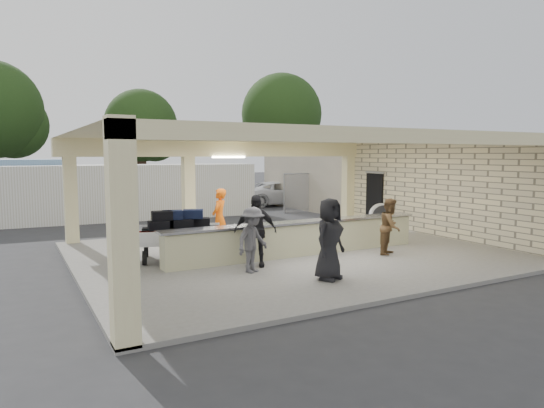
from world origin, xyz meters
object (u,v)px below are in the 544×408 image
passenger_b (255,231)px  car_dark (234,192)px  passenger_c (252,240)px  luggage_cart (178,232)px  container_white (131,192)px  car_white_a (279,193)px  baggage_counter (299,238)px  passenger_d (329,239)px  car_white_b (345,188)px  baggage_handler (219,218)px  passenger_a (390,226)px  drum_fan (382,216)px

passenger_b → car_dark: (6.51, 15.89, -0.35)m
passenger_c → car_dark: passenger_c is taller
luggage_cart → container_white: size_ratio=0.23×
car_white_a → car_dark: 2.89m
baggage_counter → car_white_a: car_white_a is taller
passenger_d → car_white_b: (13.50, 17.20, -0.33)m
baggage_handler → passenger_c: (-0.54, -3.40, -0.11)m
baggage_handler → passenger_a: 5.17m
baggage_counter → baggage_handler: baggage_handler is taller
passenger_c → car_dark: 17.81m
passenger_d → car_white_b: 21.87m
drum_fan → passenger_b: passenger_b is taller
drum_fan → baggage_counter: bearing=-130.5°
drum_fan → baggage_handler: bearing=-153.6°
baggage_handler → passenger_b: (-0.18, -2.85, 0.01)m
passenger_a → car_dark: passenger_a is taller
baggage_handler → car_dark: baggage_handler is taller
car_white_b → container_white: container_white is taller
passenger_c → car_dark: size_ratio=0.40×
passenger_a → car_white_a: (4.40, 14.32, -0.22)m
luggage_cart → baggage_handler: 1.99m
baggage_handler → car_dark: bearing=-162.8°
passenger_d → passenger_a: bearing=1.3°
drum_fan → passenger_b: bearing=-131.3°
passenger_a → container_white: container_white is taller
car_dark → container_white: size_ratio=0.35×
passenger_d → car_dark: bearing=49.0°
passenger_b → passenger_c: 0.66m
luggage_cart → car_white_b: size_ratio=0.58×
luggage_cart → passenger_d: size_ratio=1.40×
baggage_handler → car_white_b: baggage_handler is taller
passenger_c → container_white: bearing=64.6°
baggage_handler → passenger_b: size_ratio=0.99×
luggage_cart → passenger_d: 4.47m
car_white_a → passenger_a: bearing=162.1°
container_white → passenger_a: bearing=-66.3°
passenger_c → passenger_d: bearing=-75.9°
car_white_a → baggage_handler: bearing=141.9°
passenger_c → container_white: (-0.20, 12.35, 0.35)m
luggage_cart → car_white_a: bearing=66.7°
baggage_counter → passenger_b: 1.92m
passenger_d → container_white: 13.89m
drum_fan → car_dark: car_dark is taller
passenger_d → car_dark: (5.61, 17.90, -0.37)m
baggage_counter → car_white_b: bearing=48.9°
luggage_cart → passenger_a: size_ratio=1.62×
passenger_d → car_dark: size_ratio=0.46×
passenger_a → container_white: size_ratio=0.14×
drum_fan → passenger_c: passenger_c is taller
passenger_c → container_white: size_ratio=0.14×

